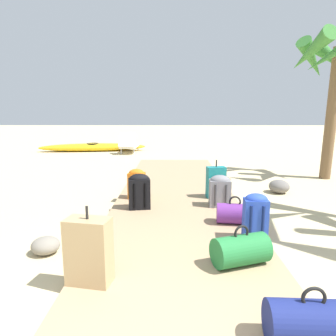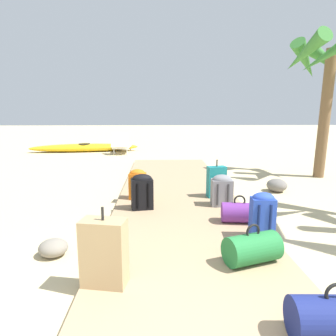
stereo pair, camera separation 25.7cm
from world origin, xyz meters
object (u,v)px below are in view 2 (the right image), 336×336
object	(u,v)px
suitcase_tan	(104,253)
palm_tree_far_right	(330,66)
duffel_bag_navy	(334,318)
kayak	(85,148)
lounge_chair	(122,145)
duffel_bag_purple	(239,212)
backpack_blue	(262,215)
backpack_orange	(138,183)
suitcase_teal	(216,182)
backpack_grey	(222,189)
backpack_black	(142,191)
duffel_bag_green	(252,248)

from	to	relation	value
suitcase_tan	palm_tree_far_right	world-z (taller)	palm_tree_far_right
duffel_bag_navy	kayak	bearing A→B (deg)	111.23
lounge_chair	duffel_bag_purple	bearing A→B (deg)	-72.24
lounge_chair	backpack_blue	bearing A→B (deg)	-72.54
suitcase_tan	kayak	distance (m)	10.11
backpack_orange	suitcase_teal	distance (m)	1.41
duffel_bag_navy	backpack_grey	bearing A→B (deg)	92.63
backpack_orange	backpack_grey	world-z (taller)	backpack_orange
lounge_chair	backpack_black	bearing A→B (deg)	-81.12
backpack_black	lounge_chair	distance (m)	7.25
duffel_bag_navy	lounge_chair	distance (m)	10.38
palm_tree_far_right	lounge_chair	xyz separation A→B (m)	(-5.33, 4.65, -2.29)
lounge_chair	kayak	world-z (taller)	lounge_chair
duffel_bag_navy	suitcase_teal	world-z (taller)	suitcase_teal
backpack_orange	palm_tree_far_right	size ratio (longest dim) A/B	0.16
backpack_grey	backpack_blue	size ratio (longest dim) A/B	0.89
lounge_chair	duffel_bag_navy	bearing A→B (deg)	-75.75
palm_tree_far_right	backpack_grey	bearing A→B (deg)	-140.81
kayak	duffel_bag_green	bearing A→B (deg)	-67.75
backpack_grey	lounge_chair	world-z (taller)	lounge_chair
backpack_blue	backpack_black	xyz separation A→B (m)	(-1.51, 1.20, -0.01)
lounge_chair	suitcase_teal	bearing A→B (deg)	-69.56
backpack_orange	lounge_chair	distance (m)	6.65
backpack_blue	palm_tree_far_right	size ratio (longest dim) A/B	0.17
backpack_black	suitcase_teal	bearing A→B (deg)	26.71
backpack_grey	kayak	xyz separation A→B (m)	(-3.96, 7.51, -0.19)
duffel_bag_navy	duffel_bag_purple	distance (m)	2.26
duffel_bag_purple	lounge_chair	xyz separation A→B (m)	(-2.50, 7.81, 0.10)
duffel_bag_green	kayak	bearing A→B (deg)	112.25
suitcase_teal	kayak	size ratio (longest dim) A/B	0.16
duffel_bag_green	backpack_grey	world-z (taller)	backpack_grey
lounge_chair	kayak	xyz separation A→B (m)	(-1.55, 0.49, -0.17)
kayak	backpack_orange	bearing A→B (deg)	-70.10
suitcase_teal	palm_tree_far_right	xyz separation A→B (m)	(2.90, 1.86, 2.26)
duffel_bag_purple	backpack_orange	bearing A→B (deg)	140.31
backpack_grey	backpack_black	xyz separation A→B (m)	(-1.30, -0.14, 0.03)
duffel_bag_green	suitcase_tan	size ratio (longest dim) A/B	0.87
palm_tree_far_right	duffel_bag_purple	bearing A→B (deg)	-131.81
duffel_bag_navy	suitcase_teal	xyz separation A→B (m)	(-0.13, 3.56, 0.12)
backpack_orange	palm_tree_far_right	distance (m)	5.24
suitcase_tan	lounge_chair	xyz separation A→B (m)	(-0.89, 9.32, -0.06)
backpack_black	palm_tree_far_right	bearing A→B (deg)	30.86
duffel_bag_green	backpack_black	distance (m)	2.18
suitcase_tan	duffel_bag_purple	world-z (taller)	suitcase_tan
duffel_bag_green	lounge_chair	xyz separation A→B (m)	(-2.33, 8.97, 0.09)
suitcase_tan	backpack_orange	xyz separation A→B (m)	(0.12, 2.75, -0.03)
suitcase_teal	suitcase_tan	bearing A→B (deg)	-118.63
backpack_blue	backpack_orange	bearing A→B (deg)	132.10
duffel_bag_purple	backpack_black	world-z (taller)	backpack_black
backpack_black	lounge_chair	world-z (taller)	lounge_chair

